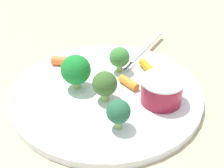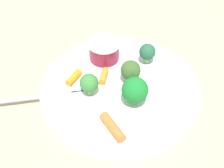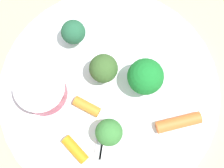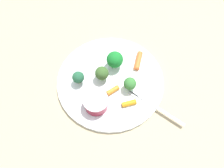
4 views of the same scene
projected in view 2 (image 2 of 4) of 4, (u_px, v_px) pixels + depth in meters
ground_plane at (120, 91)px, 0.58m from camera, size 2.40×2.40×0.00m
plate at (120, 88)px, 0.57m from camera, size 0.30×0.30×0.01m
sauce_cup at (104, 51)px, 0.61m from camera, size 0.06×0.06×0.04m
broccoli_floret_0 at (147, 52)px, 0.60m from camera, size 0.03×0.03×0.04m
broccoli_floret_1 at (89, 83)px, 0.54m from camera, size 0.03×0.03×0.04m
broccoli_floret_2 at (131, 71)px, 0.56m from camera, size 0.04×0.04×0.05m
broccoli_floret_3 at (135, 90)px, 0.52m from camera, size 0.05×0.05×0.06m
carrot_stick_0 at (112, 127)px, 0.50m from camera, size 0.06×0.04×0.02m
carrot_stick_1 at (104, 76)px, 0.58m from camera, size 0.04×0.03×0.01m
carrot_stick_2 at (74, 78)px, 0.58m from camera, size 0.04×0.03×0.01m
fork at (43, 95)px, 0.55m from camera, size 0.01×0.16×0.00m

